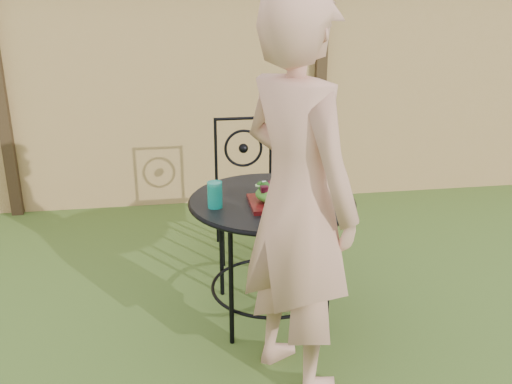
# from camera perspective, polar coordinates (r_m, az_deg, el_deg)

# --- Properties ---
(ground) EXTENTS (60.00, 60.00, 0.00)m
(ground) POSITION_cam_1_polar(r_m,az_deg,el_deg) (3.18, -7.52, -15.37)
(ground) COLOR #2D4817
(ground) RESTS_ON ground
(fence) EXTENTS (8.00, 0.12, 1.90)m
(fence) POSITION_cam_1_polar(r_m,az_deg,el_deg) (4.87, -8.89, 9.36)
(fence) COLOR tan
(fence) RESTS_ON ground
(patio_table) EXTENTS (0.92, 0.92, 0.72)m
(patio_table) POSITION_cam_1_polar(r_m,az_deg,el_deg) (3.19, 1.58, -3.01)
(patio_table) COLOR black
(patio_table) RESTS_ON ground
(patio_chair) EXTENTS (0.46, 0.46, 0.95)m
(patio_chair) POSITION_cam_1_polar(r_m,az_deg,el_deg) (4.04, -0.95, 0.85)
(patio_chair) COLOR black
(patio_chair) RESTS_ON ground
(diner) EXTENTS (0.71, 0.80, 1.85)m
(diner) POSITION_cam_1_polar(r_m,az_deg,el_deg) (2.55, 4.19, -0.94)
(diner) COLOR tan
(diner) RESTS_ON ground
(salad_plate) EXTENTS (0.27, 0.27, 0.02)m
(salad_plate) POSITION_cam_1_polar(r_m,az_deg,el_deg) (3.04, 1.91, -1.11)
(salad_plate) COLOR #470A10
(salad_plate) RESTS_ON patio_table
(salad) EXTENTS (0.21, 0.21, 0.08)m
(salad) POSITION_cam_1_polar(r_m,az_deg,el_deg) (3.02, 1.92, -0.19)
(salad) COLOR #235614
(salad) RESTS_ON salad_plate
(fork) EXTENTS (0.01, 0.01, 0.18)m
(fork) POSITION_cam_1_polar(r_m,az_deg,el_deg) (2.98, 2.14, 2.16)
(fork) COLOR silver
(fork) RESTS_ON salad
(drinking_glass) EXTENTS (0.08, 0.08, 0.14)m
(drinking_glass) POSITION_cam_1_polar(r_m,az_deg,el_deg) (3.00, -4.13, -0.27)
(drinking_glass) COLOR #0D9E8E
(drinking_glass) RESTS_ON patio_table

